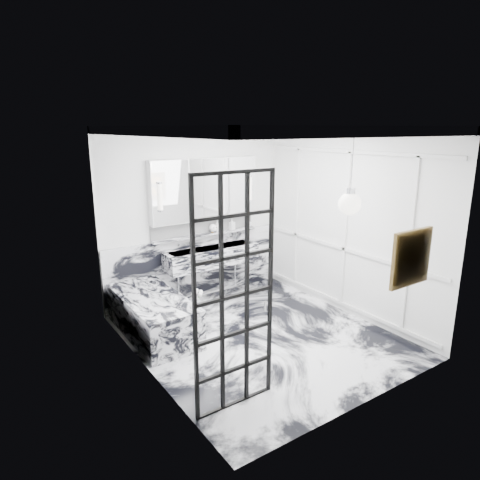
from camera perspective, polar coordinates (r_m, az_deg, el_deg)
floor at (r=6.04m, az=2.65°, el=-12.67°), size 3.60×3.60×0.00m
ceiling at (r=5.37m, az=3.01°, el=14.92°), size 3.60×3.60×0.00m
wall_back at (r=7.03m, az=-6.01°, el=3.33°), size 3.60×0.00×3.60m
wall_front at (r=4.30m, az=17.36°, el=-4.69°), size 3.60×0.00×3.60m
wall_left at (r=4.79m, az=-12.72°, el=-2.39°), size 0.00×3.60×3.60m
wall_right at (r=6.60m, az=14.03°, el=2.22°), size 0.00×3.60×3.60m
marble_clad_back at (r=7.23m, az=-5.73°, el=-3.52°), size 3.18×0.05×1.05m
marble_clad_left at (r=4.81m, az=-12.51°, el=-3.05°), size 0.02×3.56×2.68m
panel_molding at (r=6.61m, az=13.85°, el=1.36°), size 0.03×3.40×2.30m
soap_bottle_a at (r=7.17m, az=-3.05°, el=1.86°), size 0.10×0.10×0.19m
soap_bottle_b at (r=7.32m, az=-1.10°, el=2.15°), size 0.10×0.10×0.19m
soap_bottle_c at (r=7.51m, az=1.11°, el=2.31°), size 0.15×0.15×0.15m
face_pot at (r=7.13m, az=-3.65°, el=1.62°), size 0.13×0.13×0.13m
amber_bottle at (r=7.14m, az=-3.69°, el=1.42°), size 0.04×0.04×0.10m
flower_vase at (r=5.55m, az=-5.69°, el=-8.36°), size 0.08×0.08×0.12m
crittall_door at (r=4.19m, az=-0.73°, el=-7.48°), size 0.88×0.04×2.40m
artwork at (r=4.80m, az=21.87°, el=-2.23°), size 0.50×0.05×0.50m
pendant_light at (r=4.74m, az=14.42°, el=4.69°), size 0.24×0.24×0.24m
trough_sink at (r=7.05m, az=-3.85°, el=-2.20°), size 1.60×0.45×0.30m
ledge at (r=7.10m, az=-4.57°, el=0.75°), size 1.90×0.14×0.04m
subway_tile at (r=7.12m, az=-4.83°, el=1.91°), size 1.90×0.03×0.23m
mirror_cabinet at (r=6.96m, az=-4.71°, el=6.76°), size 1.90×0.16×1.00m
sconce_left at (r=6.53m, az=-10.60°, el=5.67°), size 0.07×0.07×0.40m
sconce_right at (r=7.32m, az=1.30°, el=6.88°), size 0.07×0.07×0.40m
bathtub at (r=6.11m, az=-11.51°, el=-9.78°), size 0.75×1.65×0.55m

